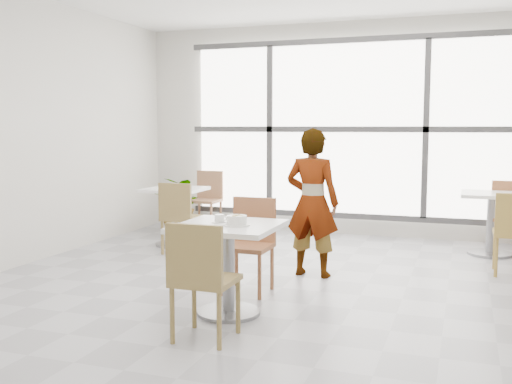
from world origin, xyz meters
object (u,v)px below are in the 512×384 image
(main_table, at_px, (228,252))
(chair_near, at_px, (201,274))
(bg_table_left, at_px, (175,208))
(oatmeal_bowl, at_px, (237,220))
(chair_far, at_px, (251,238))
(coffee_cup, at_px, (220,219))
(bg_chair_right_far, at_px, (510,212))
(person, at_px, (312,203))
(bg_chair_left_near, at_px, (179,213))
(plant_left, at_px, (180,205))
(bg_table_right, at_px, (491,215))
(bg_chair_left_far, at_px, (207,196))

(main_table, height_order, chair_near, chair_near)
(main_table, xyz_separation_m, chair_near, (0.06, -0.66, -0.02))
(bg_table_left, bearing_deg, oatmeal_bowl, -53.60)
(chair_far, distance_m, coffee_cup, 0.75)
(bg_chair_right_far, bearing_deg, main_table, -124.23)
(main_table, relative_size, person, 0.53)
(chair_near, bearing_deg, bg_chair_left_near, -60.28)
(bg_table_left, relative_size, plant_left, 0.92)
(oatmeal_bowl, relative_size, person, 0.14)
(bg_chair_left_near, xyz_separation_m, plant_left, (-0.66, 1.32, -0.09))
(coffee_cup, bearing_deg, bg_chair_right_far, 54.40)
(chair_far, height_order, person, person)
(person, distance_m, bg_table_right, 2.48)
(chair_near, distance_m, coffee_cup, 0.77)
(plant_left, bearing_deg, bg_chair_left_near, -63.59)
(chair_near, height_order, chair_far, same)
(chair_far, distance_m, oatmeal_bowl, 0.86)
(main_table, xyz_separation_m, bg_table_right, (2.11, 3.17, -0.04))
(bg_table_right, xyz_separation_m, bg_chair_right_far, (0.22, 0.25, 0.01))
(chair_near, height_order, plant_left, chair_near)
(person, distance_m, plant_left, 3.05)
(bg_chair_left_far, bearing_deg, plant_left, -115.16)
(chair_far, distance_m, bg_table_left, 2.36)
(bg_chair_left_near, height_order, plant_left, bg_chair_left_near)
(bg_table_left, xyz_separation_m, plant_left, (-0.37, 0.86, -0.08))
(oatmeal_bowl, xyz_separation_m, person, (0.24, 1.52, -0.03))
(oatmeal_bowl, bearing_deg, bg_chair_left_far, 117.36)
(person, bearing_deg, bg_table_right, -131.64)
(chair_far, bearing_deg, chair_near, -84.53)
(chair_far, distance_m, bg_chair_right_far, 3.60)
(bg_table_left, xyz_separation_m, bg_table_right, (3.84, 0.75, 0.00))
(bg_table_left, height_order, bg_chair_right_far, bg_chair_right_far)
(coffee_cup, bearing_deg, plant_left, 121.71)
(coffee_cup, relative_size, bg_chair_left_far, 0.18)
(chair_near, relative_size, bg_chair_right_far, 1.00)
(person, bearing_deg, bg_chair_right_far, -131.08)
(oatmeal_bowl, height_order, bg_table_right, oatmeal_bowl)
(bg_table_right, bearing_deg, chair_far, -131.86)
(person, height_order, bg_table_right, person)
(bg_chair_left_far, distance_m, bg_chair_right_far, 4.21)
(chair_far, bearing_deg, coffee_cup, -91.35)
(bg_table_left, distance_m, bg_table_right, 3.91)
(bg_table_left, bearing_deg, person, -24.80)
(bg_table_left, bearing_deg, bg_chair_right_far, 13.81)
(bg_chair_left_near, bearing_deg, chair_near, 119.72)
(bg_chair_right_far, distance_m, plant_left, 4.42)
(bg_table_left, relative_size, bg_chair_left_far, 0.86)
(chair_near, distance_m, plant_left, 4.49)
(bg_chair_left_near, bearing_deg, bg_chair_left_far, -76.33)
(person, bearing_deg, chair_near, 87.33)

